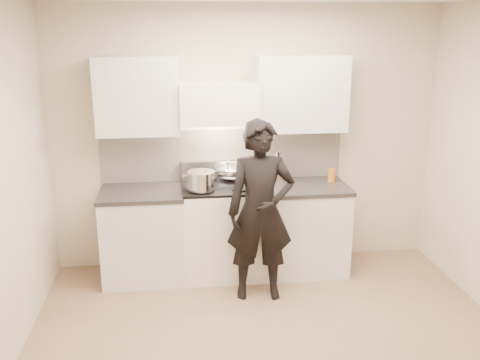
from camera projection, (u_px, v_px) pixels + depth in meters
name	position (u px, v px, depth m)	size (l,w,h in m)	color
ground_plane	(275.00, 349.00, 4.26)	(4.00, 4.00, 0.00)	#8B6F56
room_shell	(262.00, 143.00, 4.16)	(4.04, 3.54, 2.70)	beige
stove	(221.00, 230.00, 5.45)	(0.76, 0.65, 0.96)	white
counter_right	(301.00, 227.00, 5.55)	(0.92, 0.67, 0.92)	silver
counter_left	(144.00, 234.00, 5.36)	(0.82, 0.67, 0.92)	silver
wok	(231.00, 171.00, 5.44)	(0.33, 0.41, 0.27)	silver
stock_pot	(201.00, 180.00, 5.13)	(0.37, 0.33, 0.18)	silver
utensil_crock	(277.00, 171.00, 5.58)	(0.11, 0.11, 0.30)	#A2A2A6
spice_jar	(281.00, 176.00, 5.59)	(0.04, 0.04, 0.09)	#CF5A21
oil_glass	(332.00, 175.00, 5.52)	(0.08, 0.08, 0.13)	#BE621C
person	(260.00, 211.00, 4.88)	(0.62, 0.41, 1.69)	black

